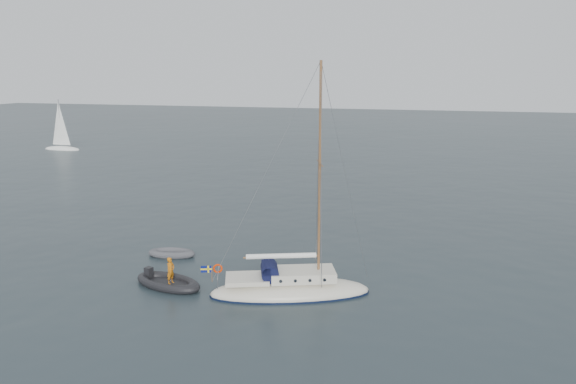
# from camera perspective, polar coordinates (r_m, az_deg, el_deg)

# --- Properties ---
(ground) EXTENTS (300.00, 300.00, 0.00)m
(ground) POSITION_cam_1_polar(r_m,az_deg,el_deg) (31.82, 3.86, -9.71)
(ground) COLOR black
(ground) RESTS_ON ground
(sailboat) EXTENTS (9.11, 2.73, 12.97)m
(sailboat) POSITION_cam_1_polar(r_m,az_deg,el_deg) (30.54, 0.22, -8.67)
(sailboat) COLOR beige
(sailboat) RESTS_ON ground
(dinghy) EXTENTS (3.12, 1.41, 0.45)m
(dinghy) POSITION_cam_1_polar(r_m,az_deg,el_deg) (37.65, -11.74, -6.11)
(dinghy) COLOR #505055
(dinghy) RESTS_ON ground
(rib) EXTENTS (4.34, 1.97, 1.75)m
(rib) POSITION_cam_1_polar(r_m,az_deg,el_deg) (32.64, -12.11, -8.88)
(rib) COLOR black
(rib) RESTS_ON ground
(distant_yacht_a) EXTENTS (6.11, 3.26, 8.10)m
(distant_yacht_a) POSITION_cam_1_polar(r_m,az_deg,el_deg) (92.76, -22.14, 6.12)
(distant_yacht_a) COLOR white
(distant_yacht_a) RESTS_ON ground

